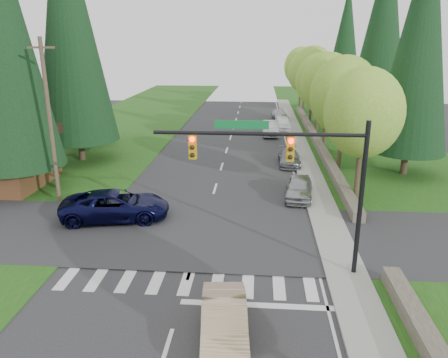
# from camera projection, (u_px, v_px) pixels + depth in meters

# --- Properties ---
(ground) EXTENTS (120.00, 120.00, 0.00)m
(ground) POSITION_uv_depth(u_px,v_px,m) (172.00, 331.00, 15.43)
(ground) COLOR #28282B
(ground) RESTS_ON ground
(grass_east) EXTENTS (14.00, 110.00, 0.06)m
(grass_east) POSITION_uv_depth(u_px,v_px,m) (389.00, 174.00, 33.43)
(grass_east) COLOR #1C4913
(grass_east) RESTS_ON ground
(grass_west) EXTENTS (14.00, 110.00, 0.06)m
(grass_west) POSITION_uv_depth(u_px,v_px,m) (61.00, 166.00, 35.38)
(grass_west) COLOR #1C4913
(grass_west) RESTS_ON ground
(cross_street) EXTENTS (120.00, 8.00, 0.10)m
(cross_street) POSITION_uv_depth(u_px,v_px,m) (201.00, 235.00, 23.02)
(cross_street) COLOR #28282B
(cross_street) RESTS_ON ground
(sidewalk_east) EXTENTS (1.80, 80.00, 0.13)m
(sidewalk_east) POSITION_uv_depth(u_px,v_px,m) (306.00, 164.00, 35.77)
(sidewalk_east) COLOR gray
(sidewalk_east) RESTS_ON ground
(curb_east) EXTENTS (0.20, 80.00, 0.13)m
(curb_east) POSITION_uv_depth(u_px,v_px,m) (296.00, 164.00, 35.84)
(curb_east) COLOR gray
(curb_east) RESTS_ON ground
(stone_wall_north) EXTENTS (0.70, 40.00, 0.70)m
(stone_wall_north) POSITION_uv_depth(u_px,v_px,m) (316.00, 140.00, 43.15)
(stone_wall_north) COLOR #4C4438
(stone_wall_north) RESTS_ON ground
(traffic_signal) EXTENTS (8.70, 0.37, 6.80)m
(traffic_signal) POSITION_uv_depth(u_px,v_px,m) (294.00, 164.00, 17.85)
(traffic_signal) COLOR black
(traffic_signal) RESTS_ON ground
(utility_pole) EXTENTS (1.60, 0.24, 10.00)m
(utility_pole) POSITION_uv_depth(u_px,v_px,m) (50.00, 122.00, 25.97)
(utility_pole) COLOR #473828
(utility_pole) RESTS_ON ground
(decid_tree_0) EXTENTS (4.80, 4.80, 8.37)m
(decid_tree_0) POSITION_uv_depth(u_px,v_px,m) (364.00, 113.00, 26.32)
(decid_tree_0) COLOR #38281C
(decid_tree_0) RESTS_ON ground
(decid_tree_1) EXTENTS (5.20, 5.20, 8.80)m
(decid_tree_1) POSITION_uv_depth(u_px,v_px,m) (344.00, 96.00, 32.89)
(decid_tree_1) COLOR #38281C
(decid_tree_1) RESTS_ON ground
(decid_tree_2) EXTENTS (5.00, 5.00, 8.82)m
(decid_tree_2) POSITION_uv_depth(u_px,v_px,m) (328.00, 85.00, 39.51)
(decid_tree_2) COLOR #38281C
(decid_tree_2) RESTS_ON ground
(decid_tree_3) EXTENTS (5.00, 5.00, 8.55)m
(decid_tree_3) POSITION_uv_depth(u_px,v_px,m) (319.00, 81.00, 46.23)
(decid_tree_3) COLOR #38281C
(decid_tree_3) RESTS_ON ground
(decid_tree_4) EXTENTS (5.40, 5.40, 9.18)m
(decid_tree_4) POSITION_uv_depth(u_px,v_px,m) (313.00, 72.00, 52.75)
(decid_tree_4) COLOR #38281C
(decid_tree_4) RESTS_ON ground
(decid_tree_5) EXTENTS (4.80, 4.80, 8.30)m
(decid_tree_5) POSITION_uv_depth(u_px,v_px,m) (305.00, 72.00, 59.57)
(decid_tree_5) COLOR #38281C
(decid_tree_5) RESTS_ON ground
(decid_tree_6) EXTENTS (5.20, 5.20, 8.86)m
(decid_tree_6) POSITION_uv_depth(u_px,v_px,m) (301.00, 67.00, 66.11)
(decid_tree_6) COLOR #38281C
(decid_tree_6) RESTS_ON ground
(conifer_w_c) EXTENTS (6.46, 6.46, 20.80)m
(conifer_w_c) POSITION_uv_depth(u_px,v_px,m) (68.00, 20.00, 33.77)
(conifer_w_c) COLOR #38281C
(conifer_w_c) RESTS_ON ground
(conifer_w_e) EXTENTS (5.78, 5.78, 18.80)m
(conifer_w_e) POSITION_uv_depth(u_px,v_px,m) (76.00, 34.00, 39.92)
(conifer_w_e) COLOR #38281C
(conifer_w_e) RESTS_ON ground
(conifer_e_a) EXTENTS (5.44, 5.44, 17.80)m
(conifer_e_a) POSITION_uv_depth(u_px,v_px,m) (420.00, 40.00, 30.37)
(conifer_e_a) COLOR #38281C
(conifer_e_a) RESTS_ON ground
(conifer_e_b) EXTENTS (6.12, 6.12, 19.80)m
(conifer_e_b) POSITION_uv_depth(u_px,v_px,m) (383.00, 29.00, 43.28)
(conifer_e_b) COLOR #38281C
(conifer_e_b) RESTS_ON ground
(conifer_e_c) EXTENTS (5.10, 5.10, 16.80)m
(conifer_e_c) POSITION_uv_depth(u_px,v_px,m) (345.00, 44.00, 57.11)
(conifer_e_c) COLOR #38281C
(conifer_e_c) RESTS_ON ground
(sedan_champagne) EXTENTS (1.94, 4.51, 1.44)m
(sedan_champagne) POSITION_uv_depth(u_px,v_px,m) (224.00, 323.00, 14.66)
(sedan_champagne) COLOR tan
(sedan_champagne) RESTS_ON ground
(suv_navy) EXTENTS (6.42, 3.81, 1.67)m
(suv_navy) POSITION_uv_depth(u_px,v_px,m) (116.00, 205.00, 24.77)
(suv_navy) COLOR black
(suv_navy) RESTS_ON ground
(parked_car_a) EXTENTS (2.13, 4.33, 1.42)m
(parked_car_a) POSITION_uv_depth(u_px,v_px,m) (299.00, 188.00, 28.12)
(parked_car_a) COLOR #9D9DA1
(parked_car_a) RESTS_ON ground
(parked_car_b) EXTENTS (1.74, 4.22, 1.22)m
(parked_car_b) POSITION_uv_depth(u_px,v_px,m) (289.00, 158.00, 35.71)
(parked_car_b) COLOR slate
(parked_car_b) RESTS_ON ground
(parked_car_c) EXTENTS (1.67, 4.65, 1.53)m
(parked_car_c) POSITION_uv_depth(u_px,v_px,m) (271.00, 128.00, 46.65)
(parked_car_c) COLOR #BBBBC0
(parked_car_c) RESTS_ON ground
(parked_car_d) EXTENTS (2.07, 4.84, 1.63)m
(parked_car_d) POSITION_uv_depth(u_px,v_px,m) (283.00, 124.00, 48.93)
(parked_car_d) COLOR white
(parked_car_d) RESTS_ON ground
(parked_car_e) EXTENTS (2.31, 4.50, 1.25)m
(parked_car_e) POSITION_uv_depth(u_px,v_px,m) (280.00, 115.00, 55.77)
(parked_car_e) COLOR #B3B3B9
(parked_car_e) RESTS_ON ground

